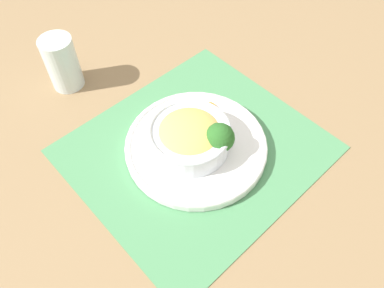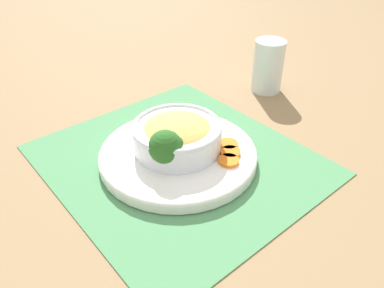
{
  "view_description": "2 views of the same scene",
  "coord_description": "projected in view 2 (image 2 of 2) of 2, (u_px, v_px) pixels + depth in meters",
  "views": [
    {
      "loc": [
        0.35,
        -0.3,
        0.63
      ],
      "look_at": [
        0.01,
        -0.02,
        0.04
      ],
      "focal_mm": 35.0,
      "sensor_mm": 36.0,
      "label": 1
    },
    {
      "loc": [
        0.31,
        0.47,
        0.43
      ],
      "look_at": [
        -0.02,
        0.02,
        0.04
      ],
      "focal_mm": 35.0,
      "sensor_mm": 36.0,
      "label": 2
    }
  ],
  "objects": [
    {
      "name": "broccoli_floret",
      "position": [
        166.0,
        147.0,
        0.63
      ],
      "size": [
        0.06,
        0.06,
        0.07
      ],
      "color": "#759E51",
      "rests_on": "plate"
    },
    {
      "name": "ground_plane",
      "position": [
        178.0,
        160.0,
        0.7
      ],
      "size": [
        4.0,
        4.0,
        0.0
      ],
      "primitive_type": "plane",
      "color": "#8C704C"
    },
    {
      "name": "carrot_slice_far",
      "position": [
        228.0,
        144.0,
        0.71
      ],
      "size": [
        0.04,
        0.04,
        0.01
      ],
      "color": "orange",
      "rests_on": "plate"
    },
    {
      "name": "plate",
      "position": [
        178.0,
        154.0,
        0.7
      ],
      "size": [
        0.29,
        0.29,
        0.02
      ],
      "color": "white",
      "rests_on": "placemat"
    },
    {
      "name": "bowl",
      "position": [
        177.0,
        134.0,
        0.69
      ],
      "size": [
        0.17,
        0.17,
        0.06
      ],
      "color": "silver",
      "rests_on": "plate"
    },
    {
      "name": "carrot_slice_near",
      "position": [
        229.0,
        161.0,
        0.67
      ],
      "size": [
        0.04,
        0.04,
        0.01
      ],
      "color": "orange",
      "rests_on": "plate"
    },
    {
      "name": "water_glass",
      "position": [
        268.0,
        69.0,
        0.91
      ],
      "size": [
        0.07,
        0.07,
        0.13
      ],
      "color": "silver",
      "rests_on": "ground_plane"
    },
    {
      "name": "carrot_slice_middle",
      "position": [
        230.0,
        152.0,
        0.69
      ],
      "size": [
        0.04,
        0.04,
        0.01
      ],
      "color": "orange",
      "rests_on": "plate"
    },
    {
      "name": "placemat",
      "position": [
        178.0,
        159.0,
        0.7
      ],
      "size": [
        0.46,
        0.51,
        0.0
      ],
      "color": "#4C8C59",
      "rests_on": "ground_plane"
    }
  ]
}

